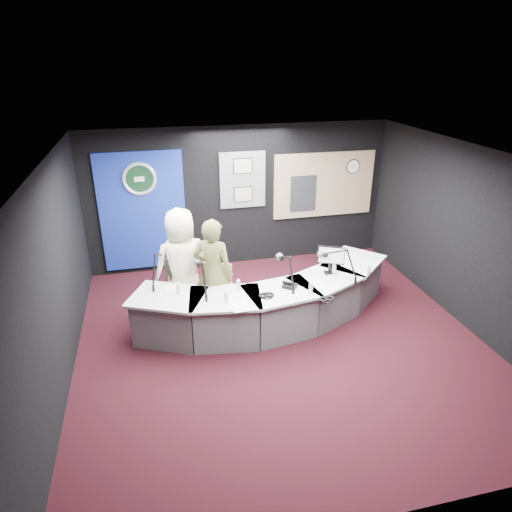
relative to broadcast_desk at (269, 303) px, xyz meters
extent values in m
plane|color=black|center=(0.05, -0.55, -0.38)|extent=(6.00, 6.00, 0.00)
cube|color=silver|center=(0.05, -0.55, 2.42)|extent=(6.00, 6.00, 0.02)
cube|color=black|center=(0.05, 2.45, 1.02)|extent=(6.00, 0.02, 2.80)
cube|color=black|center=(0.05, -3.55, 1.02)|extent=(6.00, 0.02, 2.80)
cube|color=black|center=(-2.95, -0.55, 1.02)|extent=(0.02, 6.00, 2.80)
cube|color=black|center=(3.05, -0.55, 1.02)|extent=(0.02, 6.00, 2.80)
cube|color=navy|center=(-1.85, 2.42, 0.88)|extent=(1.60, 0.05, 2.30)
torus|color=silver|center=(-1.85, 2.38, 1.52)|extent=(0.63, 0.07, 0.63)
cylinder|color=black|center=(-1.85, 2.38, 1.52)|extent=(0.48, 0.01, 0.48)
cube|color=slate|center=(0.10, 2.42, 1.38)|extent=(0.90, 0.04, 1.10)
cube|color=gray|center=(0.10, 2.39, 1.65)|extent=(0.34, 0.02, 0.27)
cube|color=gray|center=(0.10, 2.39, 1.09)|extent=(0.34, 0.02, 0.27)
cube|color=tan|center=(1.80, 2.42, 1.18)|extent=(2.12, 0.06, 1.32)
cube|color=#FFE8A1|center=(1.80, 2.41, 1.18)|extent=(2.00, 0.02, 1.20)
cube|color=black|center=(1.35, 2.39, 1.03)|extent=(0.55, 0.02, 0.75)
cylinder|color=white|center=(2.40, 2.39, 1.52)|extent=(0.28, 0.01, 0.28)
cube|color=#676357|center=(-1.32, 0.81, 0.24)|extent=(0.51, 0.13, 0.70)
imported|color=#FFF5CB|center=(-1.29, 0.56, 0.56)|extent=(1.00, 0.74, 1.86)
imported|color=brown|center=(-0.84, 0.22, 0.52)|extent=(0.78, 0.69, 1.78)
cube|color=black|center=(1.04, 0.08, 0.70)|extent=(0.38, 0.20, 0.28)
cube|color=black|center=(0.26, -0.25, 0.40)|extent=(0.26, 0.25, 0.05)
torus|color=black|center=(0.67, -0.75, 0.39)|extent=(0.23, 0.23, 0.04)
torus|color=black|center=(-0.16, -0.43, 0.39)|extent=(0.23, 0.23, 0.04)
cube|color=white|center=(-1.51, 0.14, 0.38)|extent=(0.19, 0.27, 0.00)
cube|color=white|center=(-0.60, -0.63, 0.38)|extent=(0.24, 0.33, 0.00)
camera|label=1|loc=(-1.67, -6.12, 3.67)|focal=32.00mm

